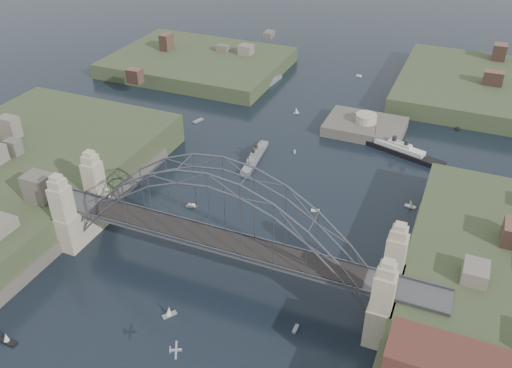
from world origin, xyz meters
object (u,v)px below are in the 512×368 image
object	(u,v)px
bridge	(218,223)
fort_island	(364,132)
wharf_shed	(459,367)
naval_cruiser_near	(255,157)
naval_cruiser_far	(270,82)
ocean_liner	(399,150)

from	to	relation	value
bridge	fort_island	world-z (taller)	bridge
bridge	wharf_shed	size ratio (longest dim) A/B	4.20
fort_island	naval_cruiser_near	xyz separation A→B (m)	(-22.82, -27.03, 1.15)
bridge	naval_cruiser_far	size ratio (longest dim) A/B	5.58
fort_island	naval_cruiser_far	size ratio (longest dim) A/B	1.46
fort_island	naval_cruiser_near	bearing A→B (deg)	-130.17
wharf_shed	naval_cruiser_far	size ratio (longest dim) A/B	1.33
fort_island	wharf_shed	bearing A→B (deg)	-69.15
bridge	naval_cruiser_far	xyz separation A→B (m)	(-25.82, 91.56, -11.54)
wharf_shed	naval_cruiser_near	xyz separation A→B (m)	(-54.82, 56.97, -9.19)
naval_cruiser_far	ocean_liner	xyz separation A→B (m)	(49.17, -30.65, 0.17)
bridge	ocean_liner	world-z (taller)	bridge
fort_island	naval_cruiser_far	world-z (taller)	fort_island
wharf_shed	naval_cruiser_near	world-z (taller)	wharf_shed
bridge	naval_cruiser_far	distance (m)	95.83
bridge	naval_cruiser_far	world-z (taller)	bridge
wharf_shed	ocean_liner	bearing A→B (deg)	105.41
fort_island	ocean_liner	world-z (taller)	ocean_liner
fort_island	ocean_liner	xyz separation A→B (m)	(11.35, -9.09, 1.30)
naval_cruiser_far	bridge	bearing A→B (deg)	-74.25
naval_cruiser_near	ocean_liner	distance (m)	38.59
wharf_shed	ocean_liner	world-z (taller)	wharf_shed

